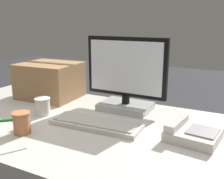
{
  "coord_description": "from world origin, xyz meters",
  "views": [
    {
      "loc": [
        0.71,
        -1.01,
        1.25
      ],
      "look_at": [
        0.12,
        0.14,
        0.9
      ],
      "focal_mm": 42.0,
      "sensor_mm": 36.0,
      "label": 1
    }
  ],
  "objects_px": {
    "monitor": "(126,79)",
    "desk_phone": "(192,133)",
    "cardboard_box": "(50,80)",
    "keyboard": "(96,124)",
    "paper_cup_right": "(22,123)",
    "pen_marker": "(10,120)",
    "paper_cup_left": "(43,106)"
  },
  "relations": [
    {
      "from": "monitor",
      "to": "desk_phone",
      "type": "xyz_separation_m",
      "value": [
        0.41,
        -0.22,
        -0.15
      ]
    },
    {
      "from": "monitor",
      "to": "paper_cup_right",
      "type": "height_order",
      "value": "monitor"
    },
    {
      "from": "keyboard",
      "to": "paper_cup_right",
      "type": "relative_size",
      "value": 4.55
    },
    {
      "from": "keyboard",
      "to": "cardboard_box",
      "type": "xyz_separation_m",
      "value": [
        -0.52,
        0.29,
        0.1
      ]
    },
    {
      "from": "pen_marker",
      "to": "monitor",
      "type": "bearing_deg",
      "value": 3.0
    },
    {
      "from": "keyboard",
      "to": "cardboard_box",
      "type": "relative_size",
      "value": 1.19
    },
    {
      "from": "keyboard",
      "to": "pen_marker",
      "type": "bearing_deg",
      "value": -164.54
    },
    {
      "from": "paper_cup_left",
      "to": "pen_marker",
      "type": "relative_size",
      "value": 0.89
    },
    {
      "from": "monitor",
      "to": "cardboard_box",
      "type": "bearing_deg",
      "value": 179.33
    },
    {
      "from": "desk_phone",
      "to": "paper_cup_left",
      "type": "relative_size",
      "value": 2.49
    },
    {
      "from": "keyboard",
      "to": "desk_phone",
      "type": "relative_size",
      "value": 1.96
    },
    {
      "from": "paper_cup_right",
      "to": "cardboard_box",
      "type": "distance_m",
      "value": 0.58
    },
    {
      "from": "monitor",
      "to": "desk_phone",
      "type": "relative_size",
      "value": 2.02
    },
    {
      "from": "paper_cup_left",
      "to": "paper_cup_right",
      "type": "height_order",
      "value": "paper_cup_right"
    },
    {
      "from": "monitor",
      "to": "paper_cup_right",
      "type": "relative_size",
      "value": 4.68
    },
    {
      "from": "monitor",
      "to": "paper_cup_right",
      "type": "bearing_deg",
      "value": -119.06
    },
    {
      "from": "keyboard",
      "to": "pen_marker",
      "type": "xyz_separation_m",
      "value": [
        -0.42,
        -0.14,
        -0.01
      ]
    },
    {
      "from": "desk_phone",
      "to": "paper_cup_left",
      "type": "distance_m",
      "value": 0.77
    },
    {
      "from": "paper_cup_right",
      "to": "paper_cup_left",
      "type": "bearing_deg",
      "value": 109.52
    },
    {
      "from": "monitor",
      "to": "desk_phone",
      "type": "distance_m",
      "value": 0.49
    },
    {
      "from": "paper_cup_left",
      "to": "keyboard",
      "type": "bearing_deg",
      "value": -1.59
    },
    {
      "from": "keyboard",
      "to": "paper_cup_right",
      "type": "xyz_separation_m",
      "value": [
        -0.25,
        -0.22,
        0.04
      ]
    },
    {
      "from": "pen_marker",
      "to": "cardboard_box",
      "type": "bearing_deg",
      "value": 61.96
    },
    {
      "from": "cardboard_box",
      "to": "pen_marker",
      "type": "xyz_separation_m",
      "value": [
        0.1,
        -0.43,
        -0.11
      ]
    },
    {
      "from": "desk_phone",
      "to": "paper_cup_right",
      "type": "xyz_separation_m",
      "value": [
        -0.69,
        -0.29,
        0.02
      ]
    },
    {
      "from": "desk_phone",
      "to": "paper_cup_right",
      "type": "bearing_deg",
      "value": -150.55
    },
    {
      "from": "monitor",
      "to": "keyboard",
      "type": "height_order",
      "value": "monitor"
    },
    {
      "from": "monitor",
      "to": "cardboard_box",
      "type": "xyz_separation_m",
      "value": [
        -0.54,
        0.01,
        -0.06
      ]
    },
    {
      "from": "cardboard_box",
      "to": "monitor",
      "type": "bearing_deg",
      "value": -0.67
    },
    {
      "from": "keyboard",
      "to": "pen_marker",
      "type": "distance_m",
      "value": 0.44
    },
    {
      "from": "keyboard",
      "to": "paper_cup_right",
      "type": "height_order",
      "value": "paper_cup_right"
    },
    {
      "from": "monitor",
      "to": "pen_marker",
      "type": "relative_size",
      "value": 4.46
    }
  ]
}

